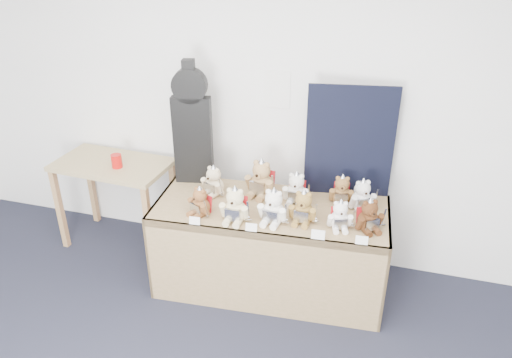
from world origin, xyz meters
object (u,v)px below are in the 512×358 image
(teddy_front_centre, at_px, (273,208))
(teddy_back_right, at_px, (342,191))
(display_table, at_px, (269,230))
(teddy_back_far_left, at_px, (214,183))
(guitar_case, at_px, (192,125))
(teddy_back_left, at_px, (213,182))
(teddy_front_right, at_px, (303,208))
(teddy_front_end, at_px, (369,217))
(teddy_front_far_left, at_px, (200,203))
(teddy_back_end, at_px, (362,196))
(side_table, at_px, (114,176))
(teddy_front_far_right, at_px, (340,216))
(teddy_back_centre_left, at_px, (261,180))
(red_cup, at_px, (117,161))
(teddy_front_left, at_px, (235,206))
(teddy_back_centre_right, at_px, (296,189))

(teddy_front_centre, distance_m, teddy_back_right, 0.60)
(display_table, xyz_separation_m, teddy_back_far_left, (-0.50, 0.16, 0.25))
(guitar_case, height_order, teddy_back_left, guitar_case)
(display_table, relative_size, teddy_back_far_left, 8.16)
(teddy_front_right, relative_size, teddy_front_end, 1.04)
(teddy_front_right, xyz_separation_m, teddy_back_far_left, (-0.77, 0.22, -0.02))
(teddy_front_far_left, height_order, teddy_back_left, teddy_back_left)
(teddy_back_end, bearing_deg, teddy_front_right, -170.39)
(side_table, xyz_separation_m, teddy_front_right, (1.75, -0.34, 0.16))
(teddy_front_centre, distance_m, teddy_front_far_right, 0.47)
(teddy_back_end, height_order, teddy_back_far_left, teddy_back_end)
(guitar_case, distance_m, teddy_back_centre_left, 0.70)
(side_table, bearing_deg, teddy_front_far_right, -6.78)
(red_cup, bearing_deg, teddy_front_centre, -13.24)
(guitar_case, xyz_separation_m, teddy_front_left, (0.52, -0.49, -0.38))
(side_table, bearing_deg, teddy_back_right, 3.29)
(side_table, bearing_deg, teddy_back_centre_right, 0.28)
(teddy_front_end, bearing_deg, teddy_back_left, 139.44)
(side_table, bearing_deg, teddy_back_end, 1.91)
(teddy_front_end, height_order, teddy_back_right, teddy_front_end)
(guitar_case, bearing_deg, display_table, -35.14)
(teddy_front_left, height_order, teddy_front_far_right, teddy_front_left)
(teddy_front_far_left, height_order, teddy_front_end, teddy_front_end)
(teddy_front_far_right, bearing_deg, guitar_case, 147.83)
(teddy_back_left, bearing_deg, red_cup, -163.82)
(teddy_back_right, bearing_deg, red_cup, 175.65)
(teddy_front_end, relative_size, teddy_back_end, 0.98)
(teddy_front_end, xyz_separation_m, teddy_back_far_left, (-1.23, 0.20, -0.02))
(display_table, relative_size, teddy_front_far_left, 7.34)
(side_table, relative_size, teddy_front_far_right, 4.14)
(side_table, relative_size, teddy_back_centre_left, 3.03)
(teddy_front_centre, relative_size, teddy_front_end, 1.11)
(teddy_back_end, bearing_deg, teddy_front_end, -102.53)
(guitar_case, bearing_deg, teddy_back_centre_right, -18.91)
(teddy_front_far_right, distance_m, teddy_front_end, 0.20)
(red_cup, xyz_separation_m, teddy_back_end, (2.04, 0.02, -0.03))
(guitar_case, relative_size, teddy_back_left, 3.77)
(teddy_front_centre, bearing_deg, teddy_back_centre_left, 124.25)
(teddy_front_far_left, distance_m, teddy_front_right, 0.75)
(display_table, height_order, side_table, side_table)
(red_cup, relative_size, teddy_front_right, 0.42)
(teddy_front_far_right, bearing_deg, display_table, 157.45)
(teddy_front_right, height_order, teddy_back_left, teddy_front_right)
(teddy_back_left, xyz_separation_m, teddy_back_right, (0.99, 0.15, -0.01))
(guitar_case, relative_size, teddy_front_end, 3.79)
(side_table, bearing_deg, guitar_case, 5.49)
(teddy_front_left, height_order, teddy_back_far_left, teddy_front_left)
(side_table, relative_size, teddy_back_centre_right, 3.62)
(teddy_back_left, relative_size, teddy_back_right, 1.05)
(display_table, distance_m, teddy_back_centre_left, 0.40)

